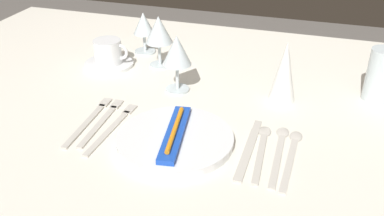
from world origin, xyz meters
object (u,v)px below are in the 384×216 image
(toothbrush_package, at_px, (175,133))
(fork_outer, at_px, (114,126))
(coffee_cup_left, at_px, (108,51))
(napkin_folded, at_px, (284,71))
(wine_glass_left, at_px, (159,31))
(wine_glass_right, at_px, (144,26))
(spoon_tea, at_px, (292,152))
(dinner_knife, at_px, (248,150))
(spoon_dessert, at_px, (280,148))
(spoon_soup, at_px, (262,146))
(dinner_plate, at_px, (175,139))
(drink_tumbler, at_px, (380,75))
(fork_inner, at_px, (103,120))
(fork_salad, at_px, (90,119))
(wine_glass_centre, at_px, (177,52))

(toothbrush_package, bearing_deg, fork_outer, 173.82)
(coffee_cup_left, distance_m, napkin_folded, 0.52)
(fork_outer, distance_m, wine_glass_left, 0.36)
(wine_glass_right, bearing_deg, coffee_cup_left, -116.27)
(spoon_tea, bearing_deg, fork_outer, -177.20)
(dinner_knife, height_order, wine_glass_right, wine_glass_right)
(spoon_dessert, bearing_deg, spoon_soup, -174.36)
(dinner_plate, bearing_deg, spoon_dessert, 11.33)
(spoon_soup, bearing_deg, coffee_cup_left, 150.58)
(spoon_soup, distance_m, wine_glass_right, 0.60)
(drink_tumbler, bearing_deg, napkin_folded, -161.95)
(toothbrush_package, height_order, fork_inner, toothbrush_package)
(fork_salad, xyz_separation_m, spoon_dessert, (0.44, 0.01, 0.00))
(fork_salad, height_order, spoon_tea, spoon_tea)
(toothbrush_package, xyz_separation_m, drink_tumbler, (0.42, 0.34, 0.04))
(dinner_knife, distance_m, wine_glass_right, 0.60)
(fork_outer, relative_size, drink_tumbler, 1.65)
(spoon_dessert, distance_m, wine_glass_right, 0.63)
(fork_salad, relative_size, wine_glass_right, 1.72)
(dinner_knife, distance_m, spoon_tea, 0.09)
(fork_salad, xyz_separation_m, spoon_tea, (0.47, 0.01, 0.00))
(spoon_soup, height_order, coffee_cup_left, coffee_cup_left)
(wine_glass_right, height_order, napkin_folded, napkin_folded)
(coffee_cup_left, bearing_deg, spoon_soup, -29.42)
(spoon_soup, height_order, drink_tumbler, drink_tumbler)
(fork_salad, distance_m, wine_glass_centre, 0.27)
(fork_inner, distance_m, wine_glass_right, 0.43)
(fork_salad, relative_size, coffee_cup_left, 2.13)
(dinner_knife, xyz_separation_m, drink_tumbler, (0.27, 0.32, 0.06))
(fork_outer, distance_m, wine_glass_right, 0.45)
(toothbrush_package, height_order, fork_salad, toothbrush_package)
(spoon_soup, relative_size, wine_glass_right, 1.60)
(dinner_knife, xyz_separation_m, napkin_folded, (0.04, 0.24, 0.08))
(dinner_knife, height_order, spoon_dessert, spoon_dessert)
(toothbrush_package, relative_size, fork_outer, 0.96)
(dinner_plate, relative_size, spoon_dessert, 1.16)
(fork_salad, bearing_deg, dinner_plate, -7.34)
(dinner_plate, bearing_deg, dinner_knife, 6.30)
(dinner_knife, bearing_deg, fork_salad, 178.27)
(drink_tumbler, relative_size, napkin_folded, 0.85)
(coffee_cup_left, bearing_deg, fork_inner, -66.07)
(fork_inner, height_order, dinner_knife, same)
(fork_inner, bearing_deg, dinner_plate, -10.11)
(fork_inner, relative_size, wine_glass_centre, 1.39)
(spoon_dessert, relative_size, napkin_folded, 1.38)
(fork_inner, distance_m, napkin_folded, 0.45)
(coffee_cup_left, bearing_deg, wine_glass_left, 15.82)
(wine_glass_centre, distance_m, drink_tumbler, 0.51)
(fork_salad, height_order, napkin_folded, napkin_folded)
(dinner_plate, relative_size, fork_inner, 1.18)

